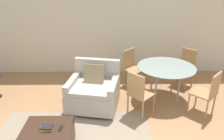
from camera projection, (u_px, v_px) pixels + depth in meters
The scene contains 11 objects.
wall_back at pixel (99, 23), 5.72m from camera, with size 12.00×0.06×2.75m.
area_rug at pixel (73, 136), 3.71m from camera, with size 2.65×1.46×0.01m.
armchair at pixel (94, 90), 4.47m from camera, with size 1.12×1.10×0.91m.
ottoman at pixel (48, 138), 3.31m from camera, with size 0.72×0.61×0.44m.
book_stack at pixel (46, 128), 3.20m from camera, with size 0.19×0.15×0.05m.
tv_remote_primary at pixel (61, 128), 3.22m from camera, with size 0.05×0.13×0.01m.
dining_table at pixel (166, 70), 4.64m from camera, with size 1.22×1.22×0.75m.
dining_chair_near_left at pixel (139, 91), 4.09m from camera, with size 0.59×0.59×0.90m.
dining_chair_near_right at pixel (208, 91), 4.11m from camera, with size 0.59×0.59×0.90m.
dining_chair_far_left at pixel (132, 65), 5.30m from camera, with size 0.59×0.59×0.90m.
dining_chair_far_right at pixel (186, 65), 5.32m from camera, with size 0.59×0.59×0.90m.
Camera 1 is at (0.27, -2.07, 2.50)m, focal length 35.00 mm.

